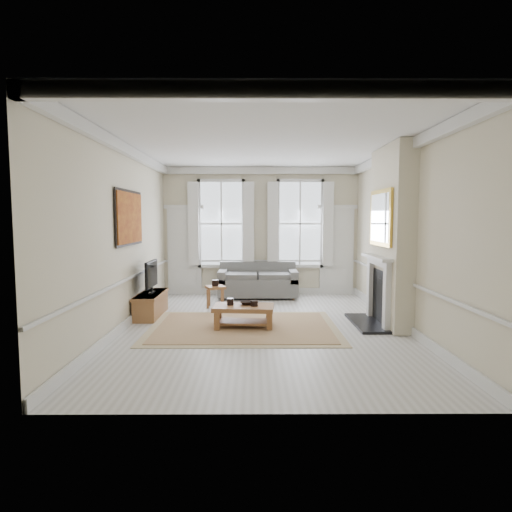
{
  "coord_description": "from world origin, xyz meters",
  "views": [
    {
      "loc": [
        -0.19,
        -7.9,
        2.04
      ],
      "look_at": [
        -0.14,
        1.07,
        1.25
      ],
      "focal_mm": 30.0,
      "sensor_mm": 36.0,
      "label": 1
    }
  ],
  "objects_px": {
    "coffee_table": "(243,310)",
    "tv_stand": "(151,305)",
    "side_table": "(215,291)",
    "sofa": "(258,283)"
  },
  "relations": [
    {
      "from": "side_table",
      "to": "tv_stand",
      "type": "xyz_separation_m",
      "value": [
        -1.27,
        -0.9,
        -0.14
      ]
    },
    {
      "from": "sofa",
      "to": "coffee_table",
      "type": "height_order",
      "value": "sofa"
    },
    {
      "from": "coffee_table",
      "to": "sofa",
      "type": "bearing_deg",
      "value": 89.02
    },
    {
      "from": "sofa",
      "to": "side_table",
      "type": "relative_size",
      "value": 3.86
    },
    {
      "from": "coffee_table",
      "to": "tv_stand",
      "type": "bearing_deg",
      "value": 157.92
    },
    {
      "from": "coffee_table",
      "to": "tv_stand",
      "type": "relative_size",
      "value": 0.86
    },
    {
      "from": "tv_stand",
      "to": "side_table",
      "type": "bearing_deg",
      "value": 35.27
    },
    {
      "from": "side_table",
      "to": "tv_stand",
      "type": "height_order",
      "value": "side_table"
    },
    {
      "from": "sofa",
      "to": "coffee_table",
      "type": "xyz_separation_m",
      "value": [
        -0.3,
        -3.15,
        -0.03
      ]
    },
    {
      "from": "side_table",
      "to": "sofa",
      "type": "bearing_deg",
      "value": 52.18
    }
  ]
}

